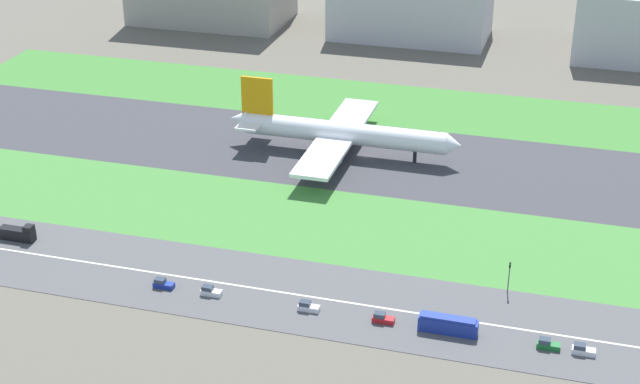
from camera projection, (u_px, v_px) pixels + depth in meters
ground_plane at (365, 157)px, 266.30m from camera, size 800.00×800.00×0.00m
runway at (365, 156)px, 266.28m from camera, size 280.00×46.00×0.10m
grass_median_north at (396, 105)px, 301.68m from camera, size 280.00×36.00×0.10m
grass_median_south at (324, 224)px, 230.87m from camera, size 280.00×36.00×0.10m
highway at (282, 293)px, 203.24m from camera, size 280.00×28.00×0.10m
highway_centerline at (282, 292)px, 203.21m from camera, size 266.00×0.50×0.01m
airliner at (339, 133)px, 265.44m from camera, size 65.00×56.00×19.70m
car_1 at (163, 284)px, 204.71m from camera, size 4.40×1.80×2.00m
truck_0 at (18, 233)px, 223.09m from camera, size 8.40×2.50×4.00m
car_6 at (308, 307)px, 196.78m from camera, size 4.40×1.80×2.00m
car_5 at (382, 318)px, 192.94m from camera, size 4.40×1.80×2.00m
car_3 at (547, 344)px, 184.94m from camera, size 4.40×1.80×2.00m
bus_1 at (448, 325)px, 189.29m from camera, size 11.60×2.50×3.50m
car_0 at (583, 350)px, 183.33m from camera, size 4.40×1.80×2.00m
car_4 at (210, 291)px, 202.04m from camera, size 4.40×1.80×2.00m
traffic_light at (509, 275)px, 201.36m from camera, size 0.36×0.50×7.20m
hangar_building at (411, 4)px, 362.02m from camera, size 57.67×31.79×24.16m
office_tower at (632, 21)px, 342.36m from camera, size 38.05×39.90×24.34m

